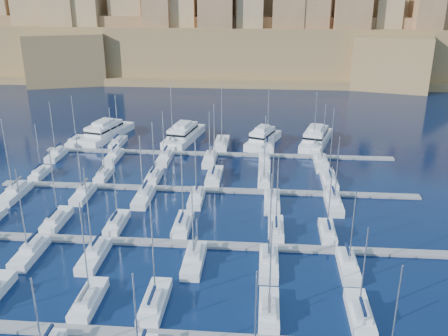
# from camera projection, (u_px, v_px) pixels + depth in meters

# --- Properties ---
(ground) EXTENTS (600.00, 600.00, 0.00)m
(ground) POSITION_uv_depth(u_px,v_px,m) (199.00, 212.00, 90.81)
(ground) COLOR black
(ground) RESTS_ON ground
(pontoon_near) EXTENTS (84.00, 2.00, 0.40)m
(pontoon_near) POSITION_uv_depth(u_px,v_px,m) (161.00, 336.00, 59.07)
(pontoon_near) COLOR slate
(pontoon_near) RESTS_ON ground
(pontoon_mid_near) EXTENTS (84.00, 2.00, 0.40)m
(pontoon_mid_near) POSITION_uv_depth(u_px,v_px,m) (189.00, 244.00, 79.56)
(pontoon_mid_near) COLOR slate
(pontoon_mid_near) RESTS_ON ground
(pontoon_mid_far) EXTENTS (84.00, 2.00, 0.40)m
(pontoon_mid_far) POSITION_uv_depth(u_px,v_px,m) (205.00, 190.00, 100.06)
(pontoon_mid_far) COLOR slate
(pontoon_mid_far) RESTS_ON ground
(pontoon_far) EXTENTS (84.00, 2.00, 0.40)m
(pontoon_far) POSITION_uv_depth(u_px,v_px,m) (216.00, 154.00, 120.56)
(pontoon_far) COLOR slate
(pontoon_far) RESTS_ON ground
(sailboat_2) EXTENTS (2.68, 8.94, 14.70)m
(sailboat_2) POSITION_uv_depth(u_px,v_px,m) (89.00, 300.00, 64.71)
(sailboat_2) COLOR silver
(sailboat_2) RESTS_ON ground
(sailboat_3) EXTENTS (2.85, 9.50, 15.05)m
(sailboat_3) POSITION_uv_depth(u_px,v_px,m) (155.00, 302.00, 64.27)
(sailboat_3) COLOR silver
(sailboat_3) RESTS_ON ground
(sailboat_4) EXTENTS (2.56, 8.54, 13.27)m
(sailboat_4) POSITION_uv_depth(u_px,v_px,m) (269.00, 311.00, 62.68)
(sailboat_4) COLOR silver
(sailboat_4) RESTS_ON ground
(sailboat_5) EXTENTS (2.74, 9.14, 12.78)m
(sailboat_5) POSITION_uv_depth(u_px,v_px,m) (360.00, 314.00, 62.06)
(sailboat_5) COLOR silver
(sailboat_5) RESTS_ON ground
(sailboat_13) EXTENTS (2.70, 9.00, 13.85)m
(sailboat_13) POSITION_uv_depth(u_px,v_px,m) (57.00, 220.00, 86.28)
(sailboat_13) COLOR silver
(sailboat_13) RESTS_ON ground
(sailboat_14) EXTENTS (2.54, 8.45, 12.65)m
(sailboat_14) POSITION_uv_depth(u_px,v_px,m) (117.00, 223.00, 85.19)
(sailboat_14) COLOR silver
(sailboat_14) RESTS_ON ground
(sailboat_15) EXTENTS (2.73, 9.08, 13.63)m
(sailboat_15) POSITION_uv_depth(u_px,v_px,m) (183.00, 225.00, 84.58)
(sailboat_15) COLOR silver
(sailboat_15) RESTS_ON ground
(sailboat_16) EXTENTS (2.55, 8.50, 13.74)m
(sailboat_16) POSITION_uv_depth(u_px,v_px,m) (276.00, 229.00, 83.07)
(sailboat_16) COLOR silver
(sailboat_16) RESTS_ON ground
(sailboat_17) EXTENTS (2.41, 8.02, 12.35)m
(sailboat_17) POSITION_uv_depth(u_px,v_px,m) (327.00, 232.00, 82.18)
(sailboat_17) COLOR silver
(sailboat_17) RESTS_ON ground
(sailboat_19) EXTENTS (2.79, 9.28, 14.77)m
(sailboat_19) POSITION_uv_depth(u_px,v_px,m) (30.00, 252.00, 76.09)
(sailboat_19) COLOR silver
(sailboat_19) RESTS_ON ground
(sailboat_20) EXTENTS (2.84, 9.46, 15.41)m
(sailboat_20) POSITION_uv_depth(u_px,v_px,m) (94.00, 255.00, 75.21)
(sailboat_20) COLOR silver
(sailboat_20) RESTS_ON ground
(sailboat_21) EXTENTS (2.83, 9.42, 13.01)m
(sailboat_21) POSITION_uv_depth(u_px,v_px,m) (194.00, 260.00, 74.03)
(sailboat_21) COLOR silver
(sailboat_21) RESTS_ON ground
(sailboat_22) EXTENTS (2.77, 9.22, 15.31)m
(sailboat_22) POSITION_uv_depth(u_px,v_px,m) (269.00, 263.00, 73.24)
(sailboat_22) COLOR silver
(sailboat_22) RESTS_ON ground
(sailboat_23) EXTENTS (2.59, 8.63, 12.95)m
(sailboat_23) POSITION_uv_depth(u_px,v_px,m) (348.00, 265.00, 72.61)
(sailboat_23) COLOR silver
(sailboat_23) RESTS_ON ground
(sailboat_24) EXTENTS (2.25, 7.50, 11.86)m
(sailboat_24) POSITION_uv_depth(u_px,v_px,m) (40.00, 173.00, 107.08)
(sailboat_24) COLOR silver
(sailboat_24) RESTS_ON ground
(sailboat_25) EXTENTS (2.37, 7.90, 11.41)m
(sailboat_25) POSITION_uv_depth(u_px,v_px,m) (104.00, 175.00, 106.16)
(sailboat_25) COLOR silver
(sailboat_25) RESTS_ON ground
(sailboat_26) EXTENTS (2.56, 8.55, 12.64)m
(sailboat_26) POSITION_uv_depth(u_px,v_px,m) (154.00, 176.00, 105.60)
(sailboat_26) COLOR silver
(sailboat_26) RESTS_ON ground
(sailboat_27) EXTENTS (3.02, 10.08, 16.69)m
(sailboat_27) POSITION_uv_depth(u_px,v_px,m) (214.00, 176.00, 105.28)
(sailboat_27) COLOR silver
(sailboat_27) RESTS_ON ground
(sailboat_28) EXTENTS (2.51, 8.36, 12.16)m
(sailboat_28) POSITION_uv_depth(u_px,v_px,m) (264.00, 180.00, 103.68)
(sailboat_28) COLOR silver
(sailboat_28) RESTS_ON ground
(sailboat_29) EXTENTS (2.93, 9.78, 16.20)m
(sailboat_29) POSITION_uv_depth(u_px,v_px,m) (329.00, 180.00, 103.25)
(sailboat_29) COLOR silver
(sailboat_29) RESTS_ON ground
(sailboat_30) EXTENTS (3.10, 10.35, 16.13)m
(sailboat_30) POSITION_uv_depth(u_px,v_px,m) (15.00, 193.00, 97.13)
(sailboat_30) COLOR silver
(sailboat_30) RESTS_ON ground
(sailboat_31) EXTENTS (2.61, 8.70, 13.89)m
(sailboat_31) POSITION_uv_depth(u_px,v_px,m) (83.00, 194.00, 96.83)
(sailboat_31) COLOR silver
(sailboat_31) RESTS_ON ground
(sailboat_32) EXTENTS (2.84, 9.47, 13.43)m
(sailboat_32) POSITION_uv_depth(u_px,v_px,m) (144.00, 197.00, 95.52)
(sailboat_32) COLOR silver
(sailboat_32) RESTS_ON ground
(sailboat_33) EXTENTS (2.58, 8.62, 14.69)m
(sailboat_33) POSITION_uv_depth(u_px,v_px,m) (197.00, 198.00, 95.11)
(sailboat_33) COLOR silver
(sailboat_33) RESTS_ON ground
(sailboat_34) EXTENTS (2.87, 9.57, 14.66)m
(sailboat_34) POSITION_uv_depth(u_px,v_px,m) (272.00, 201.00, 93.53)
(sailboat_34) COLOR silver
(sailboat_34) RESTS_ON ground
(sailboat_35) EXTENTS (2.81, 9.36, 14.17)m
(sailboat_35) POSITION_uv_depth(u_px,v_px,m) (334.00, 203.00, 92.73)
(sailboat_35) COLOR silver
(sailboat_35) RESTS_ON ground
(sailboat_36) EXTENTS (2.54, 8.45, 12.82)m
(sailboat_36) POSITION_uv_depth(u_px,v_px,m) (75.00, 141.00, 128.06)
(sailboat_36) COLOR silver
(sailboat_36) RESTS_ON ground
(sailboat_37) EXTENTS (2.65, 8.82, 13.15)m
(sailboat_37) POSITION_uv_depth(u_px,v_px,m) (118.00, 142.00, 127.35)
(sailboat_37) COLOR silver
(sailboat_37) RESTS_ON ground
(sailboat_38) EXTENTS (2.93, 9.77, 16.38)m
(sailboat_38) POSITION_uv_depth(u_px,v_px,m) (172.00, 143.00, 126.67)
(sailboat_38) COLOR silver
(sailboat_38) RESTS_ON ground
(sailboat_39) EXTENTS (3.27, 10.91, 16.31)m
(sailboat_39) POSITION_uv_depth(u_px,v_px,m) (222.00, 144.00, 126.19)
(sailboat_39) COLOR silver
(sailboat_39) RESTS_ON ground
(sailboat_40) EXTENTS (3.14, 10.45, 15.70)m
(sailboat_40) POSITION_uv_depth(u_px,v_px,m) (267.00, 145.00, 125.07)
(sailboat_40) COLOR silver
(sailboat_40) RESTS_ON ground
(sailboat_41) EXTENTS (2.84, 9.47, 14.81)m
(sailboat_41) POSITION_uv_depth(u_px,v_px,m) (314.00, 147.00, 123.71)
(sailboat_41) COLOR silver
(sailboat_41) RESTS_ON ground
(sailboat_42) EXTENTS (2.57, 8.55, 14.01)m
(sailboat_42) POSITION_uv_depth(u_px,v_px,m) (57.00, 154.00, 118.53)
(sailboat_42) COLOR silver
(sailboat_42) RESTS_ON ground
(sailboat_43) EXTENTS (2.63, 8.77, 12.87)m
(sailboat_43) POSITION_uv_depth(u_px,v_px,m) (114.00, 156.00, 117.34)
(sailboat_43) COLOR silver
(sailboat_43) RESTS_ON ground
(sailboat_44) EXTENTS (2.72, 9.05, 12.36)m
(sailboat_44) POSITION_uv_depth(u_px,v_px,m) (165.00, 158.00, 116.24)
(sailboat_44) COLOR silver
(sailboat_44) RESTS_ON ground
(sailboat_45) EXTENTS (2.76, 9.21, 12.55)m
(sailboat_45) POSITION_uv_depth(u_px,v_px,m) (210.00, 159.00, 115.33)
(sailboat_45) COLOR silver
(sailboat_45) RESTS_ON ground
(sailboat_46) EXTENTS (2.60, 8.68, 11.89)m
(sailboat_46) POSITION_uv_depth(u_px,v_px,m) (265.00, 161.00, 114.58)
(sailboat_46) COLOR silver
(sailboat_46) RESTS_ON ground
(sailboat_47) EXTENTS (2.96, 9.88, 14.85)m
(sailboat_47) POSITION_uv_depth(u_px,v_px,m) (321.00, 163.00, 113.00)
(sailboat_47) COLOR silver
(sailboat_47) RESTS_ON ground
(motor_yacht_a) EXTENTS (10.70, 20.86, 5.25)m
(motor_yacht_a) POSITION_uv_depth(u_px,v_px,m) (106.00, 132.00, 132.81)
(motor_yacht_a) COLOR silver
(motor_yacht_a) RESTS_ON ground
(motor_yacht_b) EXTENTS (9.15, 19.79, 5.25)m
(motor_yacht_b) POSITION_uv_depth(u_px,v_px,m) (184.00, 134.00, 130.72)
(motor_yacht_b) COLOR silver
(motor_yacht_b) RESTS_ON ground
(motor_yacht_c) EXTENTS (9.57, 16.03, 5.25)m
(motor_yacht_c) POSITION_uv_depth(u_px,v_px,m) (263.00, 138.00, 127.43)
(motor_yacht_c) COLOR silver
(motor_yacht_c) RESTS_ON ground
(motor_yacht_d) EXTENTS (10.05, 19.16, 5.25)m
(motor_yacht_d) POSITION_uv_depth(u_px,v_px,m) (316.00, 138.00, 127.69)
(motor_yacht_d) COLOR silver
(motor_yacht_d) RESTS_ON ground
(fortified_city) EXTENTS (460.00, 108.95, 59.52)m
(fortified_city) POSITION_uv_depth(u_px,v_px,m) (242.00, 37.00, 230.25)
(fortified_city) COLOR brown
(fortified_city) RESTS_ON ground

